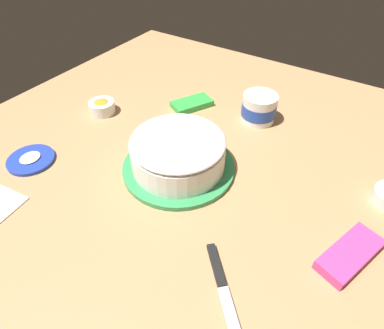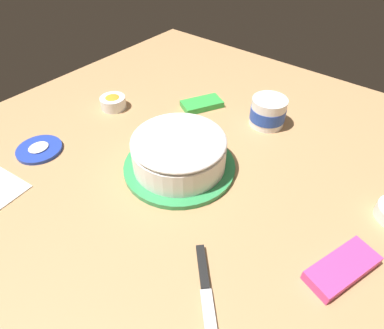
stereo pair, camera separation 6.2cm
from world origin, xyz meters
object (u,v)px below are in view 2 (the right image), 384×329
spreading_knife (206,290)px  sprinkle_bowl_orange (113,102)px  frosted_cake (180,152)px  frosting_tub (268,111)px  candy_box_lower (342,268)px  frosting_tub_lid (39,149)px  candy_box_upper (202,104)px

spreading_knife → sprinkle_bowl_orange: (-0.32, -0.64, 0.02)m
frosted_cake → frosting_tub: (-0.33, 0.08, -0.01)m
spreading_knife → candy_box_lower: size_ratio=1.14×
frosting_tub_lid → sprinkle_bowl_orange: (-0.29, -0.01, 0.02)m
frosting_tub → frosting_tub_lid: size_ratio=0.86×
frosting_tub → frosted_cake: bearing=-13.7°
frosted_cake → frosting_tub_lid: (0.20, -0.36, -0.05)m
sprinkle_bowl_orange → candy_box_lower: (0.12, 0.82, -0.01)m
candy_box_lower → sprinkle_bowl_orange: bearing=-78.9°
frosted_cake → sprinkle_bowl_orange: size_ratio=3.56×
frosted_cake → sprinkle_bowl_orange: (-0.08, -0.37, -0.03)m
frosted_cake → candy_box_upper: 0.31m
sprinkle_bowl_orange → frosted_cake: bearing=77.2°
candy_box_lower → spreading_knife: bearing=-23.1°
frosting_tub → candy_box_lower: 0.52m
sprinkle_bowl_orange → candy_box_upper: bearing=130.2°
frosting_tub → candy_box_lower: size_ratio=0.69×
sprinkle_bowl_orange → frosting_tub_lid: bearing=1.9°
frosted_cake → frosting_tub_lid: size_ratio=2.36×
frosting_tub → candy_box_upper: size_ratio=0.82×
sprinkle_bowl_orange → candy_box_upper: sprinkle_bowl_orange is taller
sprinkle_bowl_orange → candy_box_lower: sprinkle_bowl_orange is taller
candy_box_lower → frosting_tub_lid: bearing=-58.9°
candy_box_lower → frosted_cake: bearing=-75.0°
sprinkle_bowl_orange → candy_box_upper: 0.30m
spreading_knife → candy_box_upper: size_ratio=1.35×
spreading_knife → frosted_cake: bearing=-131.9°
frosted_cake → sprinkle_bowl_orange: bearing=-102.8°
frosted_cake → candy_box_lower: frosted_cake is taller
frosted_cake → candy_box_upper: size_ratio=2.23×
frosting_tub_lid → candy_box_upper: bearing=155.5°
frosting_tub → frosting_tub_lid: 0.69m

